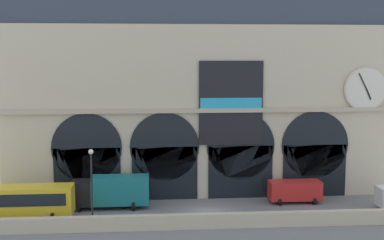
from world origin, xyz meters
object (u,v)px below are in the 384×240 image
at_px(bus_west, 11,201).
at_px(box_truck_midwest, 111,191).
at_px(van_mideast, 295,190).
at_px(street_lamp_quayside, 92,178).

relative_size(bus_west, box_truck_midwest, 1.47).
distance_m(van_mideast, street_lamp_quayside, 20.73).
relative_size(box_truck_midwest, van_mideast, 1.44).
height_order(bus_west, street_lamp_quayside, street_lamp_quayside).
height_order(box_truck_midwest, street_lamp_quayside, street_lamp_quayside).
bearing_deg(box_truck_midwest, van_mideast, 1.34).
relative_size(bus_west, van_mideast, 2.12).
bearing_deg(bus_west, van_mideast, 7.52).
bearing_deg(van_mideast, street_lamp_quayside, -162.10).
bearing_deg(box_truck_midwest, bus_west, -160.14).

